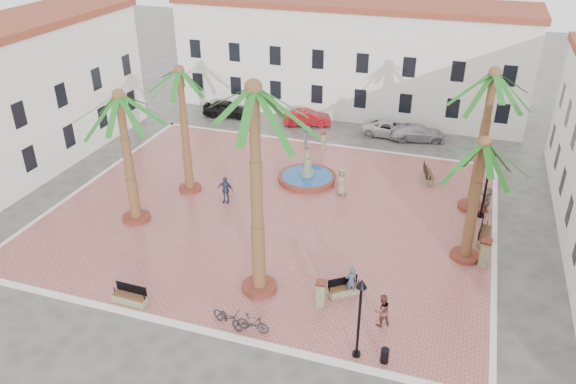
{
  "coord_description": "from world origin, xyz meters",
  "views": [
    {
      "loc": [
        10.32,
        -28.05,
        17.45
      ],
      "look_at": [
        1.0,
        0.0,
        1.6
      ],
      "focal_mm": 35.0,
      "sensor_mm": 36.0,
      "label": 1
    }
  ],
  "objects_px": {
    "bicycle_a": "(228,317)",
    "car_red": "(307,118)",
    "bench_e": "(484,235)",
    "bollard_se": "(321,293)",
    "bicycle_b": "(253,323)",
    "pedestrian_north": "(307,137)",
    "palm_sw": "(121,111)",
    "pedestrian_fountain_a": "(342,181)",
    "palm_s": "(254,112)",
    "car_silver": "(417,133)",
    "bollard_e": "(485,253)",
    "palm_nw": "(180,84)",
    "palm_e": "(482,158)",
    "palm_ne": "(492,89)",
    "litter_bin": "(385,356)",
    "cyclist_b": "(382,310)",
    "bench_se": "(344,290)",
    "bench_ne": "(428,176)",
    "pedestrian_east": "(487,199)",
    "car_white": "(391,129)",
    "bollard_n": "(324,140)",
    "cyclist_a": "(351,281)",
    "lamppost_e": "(489,172)",
    "fountain": "(307,177)",
    "car_black": "(227,109)",
    "bench_s": "(130,298)",
    "pedestrian_fountain_b": "(225,190)",
    "lamppost_s": "(360,305)"
  },
  "relations": [
    {
      "from": "palm_nw",
      "to": "palm_sw",
      "type": "xyz_separation_m",
      "value": [
        -1.3,
        -4.42,
        -0.33
      ]
    },
    {
      "from": "fountain",
      "to": "car_white",
      "type": "bearing_deg",
      "value": 68.14
    },
    {
      "from": "bollard_e",
      "to": "car_black",
      "type": "xyz_separation_m",
      "value": [
        -21.88,
        16.5,
        -0.25
      ]
    },
    {
      "from": "bench_e",
      "to": "car_red",
      "type": "distance_m",
      "value": 20.3
    },
    {
      "from": "palm_nw",
      "to": "palm_e",
      "type": "bearing_deg",
      "value": -7.62
    },
    {
      "from": "litter_bin",
      "to": "car_silver",
      "type": "height_order",
      "value": "car_silver"
    },
    {
      "from": "bench_s",
      "to": "bicycle_b",
      "type": "relative_size",
      "value": 1.15
    },
    {
      "from": "bicycle_b",
      "to": "bollard_e",
      "type": "bearing_deg",
      "value": -47.17
    },
    {
      "from": "car_silver",
      "to": "cyclist_a",
      "type": "bearing_deg",
      "value": 164.49
    },
    {
      "from": "bollard_se",
      "to": "pedestrian_fountain_a",
      "type": "bearing_deg",
      "value": 98.64
    },
    {
      "from": "palm_nw",
      "to": "bench_e",
      "type": "height_order",
      "value": "palm_nw"
    },
    {
      "from": "bench_e",
      "to": "fountain",
      "type": "bearing_deg",
      "value": 77.46
    },
    {
      "from": "car_silver",
      "to": "pedestrian_fountain_a",
      "type": "bearing_deg",
      "value": 148.64
    },
    {
      "from": "palm_e",
      "to": "pedestrian_east",
      "type": "xyz_separation_m",
      "value": [
        0.92,
        5.54,
        -5.04
      ]
    },
    {
      "from": "fountain",
      "to": "bicycle_a",
      "type": "bearing_deg",
      "value": -87.13
    },
    {
      "from": "pedestrian_east",
      "to": "car_red",
      "type": "distance_m",
      "value": 18.1
    },
    {
      "from": "palm_e",
      "to": "car_white",
      "type": "xyz_separation_m",
      "value": [
        -6.6,
        16.07,
        -5.36
      ]
    },
    {
      "from": "pedestrian_fountain_a",
      "to": "pedestrian_north",
      "type": "xyz_separation_m",
      "value": [
        -4.23,
        6.36,
        -0.02
      ]
    },
    {
      "from": "palm_s",
      "to": "bollard_se",
      "type": "distance_m",
      "value": 9.09
    },
    {
      "from": "palm_nw",
      "to": "car_white",
      "type": "distance_m",
      "value": 18.79
    },
    {
      "from": "bollard_se",
      "to": "bicycle_b",
      "type": "height_order",
      "value": "bollard_se"
    },
    {
      "from": "bollard_n",
      "to": "cyclist_a",
      "type": "relative_size",
      "value": 0.8
    },
    {
      "from": "palm_ne",
      "to": "pedestrian_north",
      "type": "height_order",
      "value": "palm_ne"
    },
    {
      "from": "pedestrian_north",
      "to": "car_black",
      "type": "height_order",
      "value": "pedestrian_north"
    },
    {
      "from": "lamppost_e",
      "to": "pedestrian_fountain_b",
      "type": "bearing_deg",
      "value": -168.3
    },
    {
      "from": "pedestrian_north",
      "to": "car_red",
      "type": "bearing_deg",
      "value": 20.33
    },
    {
      "from": "litter_bin",
      "to": "pedestrian_north",
      "type": "bearing_deg",
      "value": 115.05
    },
    {
      "from": "cyclist_b",
      "to": "pedestrian_east",
      "type": "distance_m",
      "value": 12.94
    },
    {
      "from": "bench_e",
      "to": "bollard_e",
      "type": "relative_size",
      "value": 1.31
    },
    {
      "from": "lamppost_e",
      "to": "litter_bin",
      "type": "relative_size",
      "value": 6.52
    },
    {
      "from": "cyclist_b",
      "to": "pedestrian_fountain_a",
      "type": "xyz_separation_m",
      "value": [
        -4.63,
        11.53,
        0.11
      ]
    },
    {
      "from": "bollard_se",
      "to": "bollard_n",
      "type": "xyz_separation_m",
      "value": [
        -4.74,
        17.97,
        -0.07
      ]
    },
    {
      "from": "bollard_n",
      "to": "cyclist_b",
      "type": "relative_size",
      "value": 0.76
    },
    {
      "from": "palm_ne",
      "to": "car_black",
      "type": "relative_size",
      "value": 2.16
    },
    {
      "from": "litter_bin",
      "to": "car_silver",
      "type": "relative_size",
      "value": 0.16
    },
    {
      "from": "lamppost_e",
      "to": "palm_ne",
      "type": "bearing_deg",
      "value": 123.14
    },
    {
      "from": "bench_e",
      "to": "car_silver",
      "type": "bearing_deg",
      "value": 27.66
    },
    {
      "from": "pedestrian_north",
      "to": "palm_sw",
      "type": "bearing_deg",
      "value": 157.38
    },
    {
      "from": "bench_ne",
      "to": "bollard_e",
      "type": "height_order",
      "value": "bollard_e"
    },
    {
      "from": "palm_nw",
      "to": "bollard_e",
      "type": "height_order",
      "value": "palm_nw"
    },
    {
      "from": "car_silver",
      "to": "bench_se",
      "type": "bearing_deg",
      "value": 163.63
    },
    {
      "from": "bicycle_a",
      "to": "car_red",
      "type": "xyz_separation_m",
      "value": [
        -3.81,
        25.14,
        0.05
      ]
    },
    {
      "from": "bench_se",
      "to": "bench_e",
      "type": "bearing_deg",
      "value": 11.79
    },
    {
      "from": "palm_sw",
      "to": "pedestrian_north",
      "type": "bearing_deg",
      "value": 63.43
    },
    {
      "from": "bollard_se",
      "to": "car_black",
      "type": "height_order",
      "value": "bollard_se"
    },
    {
      "from": "bollard_e",
      "to": "car_white",
      "type": "height_order",
      "value": "bollard_e"
    },
    {
      "from": "lamppost_s",
      "to": "pedestrian_fountain_b",
      "type": "xyz_separation_m",
      "value": [
        -10.66,
        10.48,
        -1.81
      ]
    },
    {
      "from": "bicycle_a",
      "to": "car_silver",
      "type": "bearing_deg",
      "value": 7.65
    },
    {
      "from": "bollard_n",
      "to": "bollard_se",
      "type": "bearing_deg",
      "value": -75.24
    },
    {
      "from": "palm_e",
      "to": "bicycle_a",
      "type": "relative_size",
      "value": 4.0
    }
  ]
}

